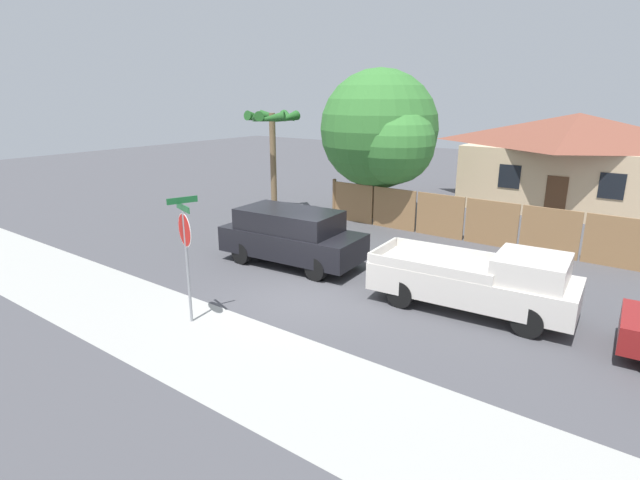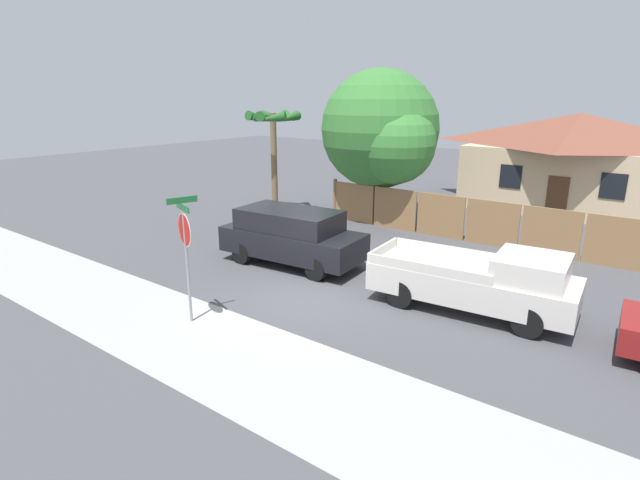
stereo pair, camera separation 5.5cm
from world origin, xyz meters
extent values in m
plane|color=#47474C|center=(0.00, 0.00, 0.00)|extent=(80.00, 80.00, 0.00)
cube|color=#A3A39E|center=(0.00, -3.60, 0.00)|extent=(36.00, 3.20, 0.01)
cube|color=#997047|center=(-3.60, 8.09, 0.86)|extent=(1.99, 0.06, 1.72)
cube|color=#997047|center=(-1.53, 8.09, 0.86)|extent=(1.99, 0.06, 1.72)
cube|color=#997047|center=(0.54, 8.09, 0.86)|extent=(1.99, 0.06, 1.72)
cube|color=#997047|center=(2.61, 8.09, 0.86)|extent=(1.99, 0.06, 1.72)
cube|color=#997047|center=(4.67, 8.09, 0.86)|extent=(1.99, 0.06, 1.72)
cube|color=#997047|center=(6.74, 8.09, 0.86)|extent=(1.99, 0.06, 1.72)
cube|color=brown|center=(-4.63, 8.09, 0.91)|extent=(0.12, 0.12, 1.82)
cube|color=beige|center=(3.59, 16.77, 1.54)|extent=(9.47, 5.87, 3.08)
pyramid|color=brown|center=(3.59, 16.77, 3.87)|extent=(10.23, 6.34, 1.59)
cube|color=black|center=(1.46, 13.81, 1.79)|extent=(1.00, 0.04, 1.10)
cube|color=black|center=(5.72, 13.81, 1.79)|extent=(1.00, 0.04, 1.10)
cube|color=brown|center=(3.59, 13.81, 1.00)|extent=(0.90, 0.04, 2.00)
cylinder|color=brown|center=(-3.02, 9.16, 1.05)|extent=(0.40, 0.40, 2.10)
sphere|color=#387A33|center=(-3.02, 9.16, 4.05)|extent=(5.18, 5.18, 5.18)
sphere|color=#3C8437|center=(-1.85, 8.51, 3.53)|extent=(3.37, 3.37, 3.37)
cylinder|color=brown|center=(-7.35, 6.99, 2.35)|extent=(0.28, 0.28, 4.71)
cone|color=#235B23|center=(-6.52, 6.99, 4.48)|extent=(0.44, 1.56, 0.67)
cone|color=#235B23|center=(-6.93, 7.71, 4.48)|extent=(1.57, 1.16, 0.67)
cone|color=#235B23|center=(-7.76, 7.71, 4.48)|extent=(1.57, 1.16, 0.67)
cone|color=#235B23|center=(-8.18, 6.99, 4.48)|extent=(0.44, 1.56, 0.67)
cone|color=#235B23|center=(-7.76, 6.27, 4.48)|extent=(1.57, 1.16, 0.67)
cone|color=#235B23|center=(-6.93, 6.27, 4.48)|extent=(1.57, 1.16, 0.67)
cube|color=black|center=(-2.00, 1.92, 0.77)|extent=(4.96, 2.37, 0.84)
cube|color=black|center=(-2.12, 1.91, 1.53)|extent=(3.51, 2.10, 0.68)
cube|color=black|center=(-0.53, 2.05, 1.53)|extent=(0.20, 1.74, 0.57)
cylinder|color=black|center=(-0.59, 2.92, 0.37)|extent=(0.74, 0.22, 0.74)
cylinder|color=black|center=(-0.44, 1.17, 0.37)|extent=(0.74, 0.22, 0.74)
cylinder|color=black|center=(-3.56, 2.68, 0.37)|extent=(0.74, 0.22, 0.74)
cylinder|color=black|center=(-3.42, 0.92, 0.37)|extent=(0.74, 0.22, 0.74)
cube|color=silver|center=(4.14, 1.92, 0.74)|extent=(5.37, 2.35, 0.76)
cube|color=silver|center=(5.57, 2.04, 1.43)|extent=(1.81, 1.90, 0.62)
cube|color=silver|center=(3.18, 2.76, 1.25)|extent=(3.28, 0.35, 0.27)
cube|color=silver|center=(3.33, 0.94, 1.25)|extent=(3.28, 0.35, 0.27)
cube|color=silver|center=(1.58, 1.71, 1.25)|extent=(0.23, 1.83, 0.27)
cylinder|color=black|center=(5.69, 2.90, 0.38)|extent=(0.75, 0.22, 0.75)
cylinder|color=black|center=(5.83, 1.21, 0.38)|extent=(0.75, 0.22, 0.75)
cylinder|color=black|center=(2.46, 2.64, 0.38)|extent=(0.75, 0.22, 0.75)
cylinder|color=black|center=(2.60, 0.94, 0.38)|extent=(0.75, 0.22, 0.75)
cylinder|color=gray|center=(-1.22, -3.01, 1.43)|extent=(0.07, 0.07, 2.86)
cylinder|color=red|center=(-1.22, -3.01, 2.40)|extent=(0.76, 0.28, 0.79)
cylinder|color=white|center=(-1.22, -3.02, 2.40)|extent=(0.80, 0.28, 0.84)
cube|color=#19602D|center=(-1.22, -3.01, 2.96)|extent=(0.80, 0.29, 0.15)
cube|color=#19602D|center=(-1.22, -3.01, 3.14)|extent=(0.26, 0.72, 0.15)
camera|label=1|loc=(8.32, -10.33, 5.57)|focal=28.00mm
camera|label=2|loc=(8.37, -10.29, 5.57)|focal=28.00mm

